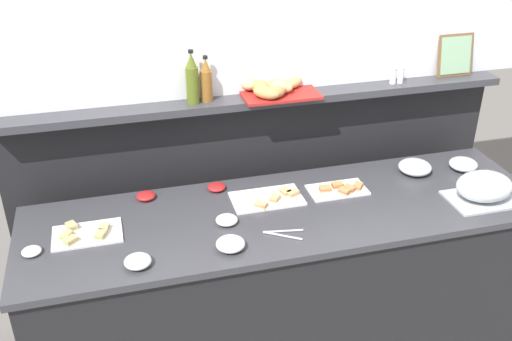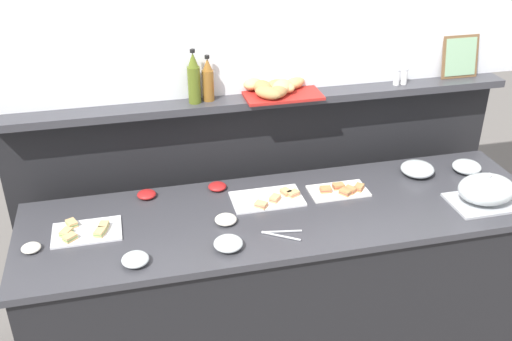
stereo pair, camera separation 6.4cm
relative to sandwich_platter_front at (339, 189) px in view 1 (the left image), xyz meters
The scene contains 22 objects.
ground_plane 1.10m from the sandwich_platter_front, 122.36° to the left, with size 12.00×12.00×0.00m, color slate.
buffet_counter 0.58m from the sandwich_platter_front, 160.72° to the right, with size 2.55×0.74×0.92m.
back_ledge_unit 0.59m from the sandwich_platter_front, 125.35° to the left, with size 2.73×0.22×1.34m.
sandwich_platter_front is the anchor object (origin of this frame).
sandwich_platter_side 1.26m from the sandwich_platter_front, behind, with size 0.31×0.20×0.04m.
sandwich_platter_rear 0.37m from the sandwich_platter_front, behind, with size 0.35×0.21×0.04m.
serving_cloche 0.71m from the sandwich_platter_front, 22.21° to the right, with size 0.34×0.24×0.17m.
glass_bowl_large 1.11m from the sandwich_platter_front, 161.06° to the right, with size 0.12×0.12×0.05m.
glass_bowl_medium 0.75m from the sandwich_platter_front, ahead, with size 0.15×0.15×0.06m.
glass_bowl_small 0.47m from the sandwich_platter_front, ahead, with size 0.18×0.18×0.07m.
glass_bowl_extra 0.73m from the sandwich_platter_front, 152.16° to the right, with size 0.13×0.13×0.05m.
condiment_bowl_dark 0.63m from the sandwich_platter_front, 163.86° to the left, with size 0.09×0.09×0.03m, color red.
condiment_bowl_cream 1.50m from the sandwich_platter_front, behind, with size 0.08×0.08×0.03m, color silver.
condiment_bowl_teal 0.98m from the sandwich_platter_front, 169.48° to the left, with size 0.10×0.10×0.03m, color red.
condiment_bowl_red 0.64m from the sandwich_platter_front, 167.20° to the right, with size 0.10×0.10×0.04m, color silver.
serving_tongs 0.50m from the sandwich_platter_front, 143.44° to the right, with size 0.19×0.11×0.01m.
vinegar_bottle_amber 0.87m from the sandwich_platter_front, 148.08° to the left, with size 0.06×0.06×0.24m.
olive_oil_bottle 0.93m from the sandwich_platter_front, 151.96° to the left, with size 0.06×0.06×0.28m.
salt_shaker 0.72m from the sandwich_platter_front, 40.13° to the left, with size 0.03×0.03×0.09m.
pepper_shaker 0.75m from the sandwich_platter_front, 37.41° to the left, with size 0.03×0.03×0.09m.
bread_basket 0.63m from the sandwich_platter_front, 125.43° to the left, with size 0.41×0.33×0.08m.
framed_picture 1.05m from the sandwich_platter_front, 26.03° to the left, with size 0.21×0.05×0.24m.
Camera 1 is at (-0.77, -2.29, 2.45)m, focal length 41.21 mm.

